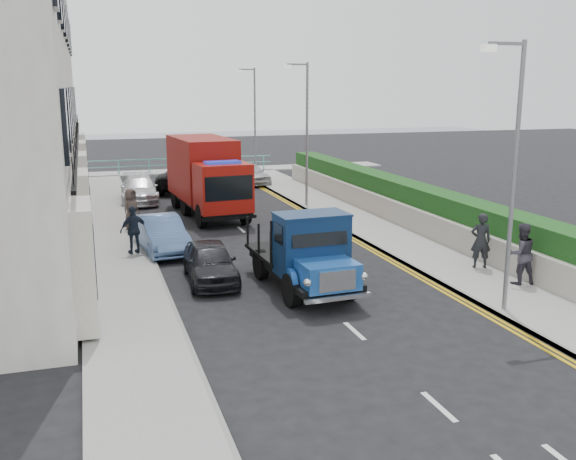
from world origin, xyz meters
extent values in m
plane|color=black|center=(0.00, 0.00, 0.00)|extent=(120.00, 120.00, 0.00)
cube|color=gray|center=(-5.20, 9.00, 0.06)|extent=(2.40, 38.00, 0.12)
cube|color=gray|center=(5.30, 9.00, 0.06)|extent=(2.60, 38.00, 0.12)
cube|color=gray|center=(0.00, 29.00, 0.06)|extent=(30.00, 2.50, 0.12)
plane|color=#4E606A|center=(0.00, 60.00, 0.00)|extent=(120.00, 120.00, 0.00)
cube|color=black|center=(-6.35, 13.00, 3.60)|extent=(0.12, 28.00, 0.10)
cube|color=#B2AD9E|center=(6.60, 9.00, 0.55)|extent=(0.30, 28.00, 1.00)
cube|color=#133812|center=(7.30, 9.00, 0.95)|extent=(1.20, 28.00, 1.70)
cube|color=#59B2A5|center=(0.00, 28.20, 1.08)|extent=(13.00, 0.08, 0.06)
cube|color=#59B2A5|center=(0.00, 28.20, 0.65)|extent=(13.00, 0.06, 0.05)
cylinder|color=slate|center=(4.30, -2.00, 3.50)|extent=(0.12, 0.12, 7.00)
cube|color=slate|center=(3.80, -2.00, 6.90)|extent=(1.00, 0.08, 0.08)
cube|color=beige|center=(3.30, -2.00, 6.78)|extent=(0.35, 0.18, 0.18)
cylinder|color=slate|center=(4.30, 14.00, 3.50)|extent=(0.12, 0.12, 7.00)
cube|color=slate|center=(3.80, 14.00, 6.90)|extent=(1.00, 0.08, 0.08)
cube|color=beige|center=(3.30, 14.00, 6.78)|extent=(0.35, 0.18, 0.18)
cylinder|color=slate|center=(4.30, 24.00, 3.50)|extent=(0.12, 0.12, 7.00)
cube|color=slate|center=(3.80, 24.00, 6.90)|extent=(1.00, 0.08, 0.08)
cube|color=beige|center=(3.30, 24.00, 6.78)|extent=(0.35, 0.18, 0.18)
cylinder|color=black|center=(-0.93, 0.19, 0.47)|extent=(0.30, 0.95, 0.94)
cylinder|color=black|center=(0.79, 0.27, 0.47)|extent=(0.30, 0.95, 0.94)
cylinder|color=black|center=(-1.06, 2.94, 0.47)|extent=(0.30, 0.95, 0.94)
cylinder|color=black|center=(0.67, 3.02, 0.47)|extent=(0.30, 0.95, 0.94)
cube|color=black|center=(-0.13, 1.61, 0.61)|extent=(2.08, 4.79, 0.18)
cube|color=#1E53A7|center=(-0.05, -0.21, 0.96)|extent=(1.58, 1.34, 0.71)
cube|color=silver|center=(-0.02, -0.87, 0.96)|extent=(1.03, 0.12, 0.54)
cube|color=#0D254B|center=(-0.10, 0.92, 1.52)|extent=(2.01, 1.27, 1.72)
cube|color=black|center=(-0.18, 2.78, 0.83)|extent=(2.18, 2.84, 0.12)
cylinder|color=black|center=(-1.52, 10.85, 0.51)|extent=(0.38, 1.05, 1.03)
cylinder|color=black|center=(0.43, 11.01, 0.51)|extent=(0.38, 1.05, 1.03)
cylinder|color=black|center=(-1.75, 13.73, 0.51)|extent=(0.38, 1.05, 1.03)
cylinder|color=black|center=(0.20, 13.89, 0.51)|extent=(0.38, 1.05, 1.03)
cylinder|color=black|center=(-1.92, 15.78, 0.51)|extent=(0.38, 1.05, 1.03)
cylinder|color=black|center=(0.03, 15.94, 0.51)|extent=(0.38, 1.05, 1.03)
cube|color=black|center=(-0.74, 13.35, 0.70)|extent=(2.66, 6.68, 0.23)
cube|color=#95110A|center=(-0.54, 10.93, 1.68)|extent=(2.37, 1.95, 2.05)
cube|color=black|center=(-0.48, 10.08, 1.77)|extent=(2.05, 0.24, 1.03)
cube|color=maroon|center=(-0.82, 14.37, 2.14)|extent=(2.72, 5.02, 2.80)
imported|color=black|center=(-2.60, 3.17, 0.62)|extent=(1.65, 3.70, 1.24)
imported|color=#4D6DA6|center=(-3.60, 7.32, 0.65)|extent=(1.76, 4.07, 1.30)
imported|color=silver|center=(-3.50, 18.00, 0.66)|extent=(2.11, 4.66, 1.32)
imported|color=black|center=(-0.50, 21.22, 0.78)|extent=(4.43, 6.17, 1.56)
imported|color=#B8B9BD|center=(3.50, 22.38, 0.65)|extent=(2.15, 4.04, 1.31)
imported|color=black|center=(5.97, 1.64, 1.02)|extent=(0.76, 0.62, 1.80)
imported|color=#33303A|center=(6.10, -0.22, 1.04)|extent=(0.97, 0.80, 1.85)
imported|color=#1A232F|center=(-4.59, 6.87, 0.97)|extent=(1.07, 0.67, 1.70)
imported|color=#453831|center=(-4.40, 11.01, 0.96)|extent=(0.97, 0.95, 1.68)
camera|label=1|loc=(-6.04, -15.68, 5.90)|focal=40.00mm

